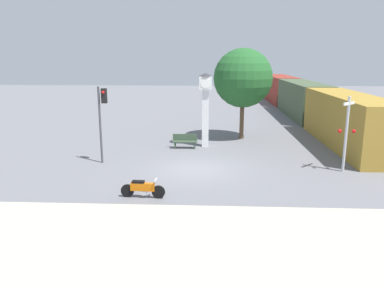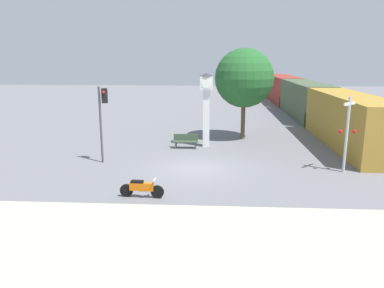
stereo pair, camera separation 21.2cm
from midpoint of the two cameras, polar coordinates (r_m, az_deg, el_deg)
name	(u,v)px [view 1 (the left image)]	position (r m, az deg, el deg)	size (l,w,h in m)	color
ground_plane	(197,169)	(19.88, 0.40, -3.90)	(120.00, 120.00, 0.00)	slate
sidewalk_strip	(187,243)	(12.26, -1.30, -14.90)	(36.00, 6.00, 0.10)	#B2A893
motorcycle	(143,189)	(16.02, -7.91, -6.74)	(1.90, 0.41, 0.84)	black
clock_tower	(206,99)	(24.50, 1.82, 6.88)	(0.98, 0.98, 4.82)	white
freight_train	(303,99)	(39.03, 16.36, 6.53)	(2.80, 37.65, 3.40)	olive
traffic_light	(102,111)	(21.14, -13.82, 4.90)	(0.50, 0.35, 4.26)	#47474C
railroad_crossing_signal	(346,131)	(20.55, 22.20, 1.80)	(0.90, 0.82, 3.90)	#B7B7BC
street_tree	(243,78)	(26.97, 7.55, 9.92)	(4.16, 4.16, 6.46)	brown
bench	(185,141)	(24.37, -1.33, 0.49)	(1.60, 0.44, 0.92)	#384C38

